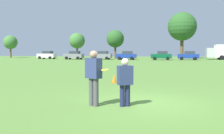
% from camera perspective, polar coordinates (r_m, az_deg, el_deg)
% --- Properties ---
extents(ground_plane, '(155.64, 155.64, 0.00)m').
position_cam_1_polar(ground_plane, '(8.75, 7.02, -8.08)').
color(ground_plane, '#517A33').
extents(player_thrower, '(0.57, 0.49, 1.79)m').
position_cam_1_polar(player_thrower, '(8.04, -4.23, -1.80)').
color(player_thrower, '#4C4C51').
rests_on(player_thrower, ground).
extents(player_defender, '(0.54, 0.45, 1.55)m').
position_cam_1_polar(player_defender, '(7.99, 3.00, -2.92)').
color(player_defender, '#1E234C').
rests_on(player_defender, ground).
extents(frisbee, '(0.27, 0.27, 0.05)m').
position_cam_1_polar(frisbee, '(7.81, -1.54, -0.64)').
color(frisbee, yellow).
extents(traffic_cone, '(0.32, 0.32, 0.48)m').
position_cam_1_polar(traffic_cone, '(13.97, 0.49, -2.72)').
color(traffic_cone, '#D8590C').
rests_on(traffic_cone, ground).
extents(parked_car_near_left, '(4.29, 2.39, 1.82)m').
position_cam_1_polar(parked_car_near_left, '(59.57, -14.66, 2.68)').
color(parked_car_near_left, silver).
rests_on(parked_car_near_left, ground).
extents(parked_car_mid_left, '(4.29, 2.39, 1.82)m').
position_cam_1_polar(parked_car_mid_left, '(55.35, -8.71, 2.69)').
color(parked_car_mid_left, slate).
rests_on(parked_car_mid_left, ground).
extents(parked_car_center, '(4.29, 2.39, 1.82)m').
position_cam_1_polar(parked_car_center, '(54.24, -2.26, 2.71)').
color(parked_car_center, slate).
rests_on(parked_car_center, ground).
extents(parked_car_mid_right, '(4.29, 2.39, 1.82)m').
position_cam_1_polar(parked_car_mid_right, '(52.63, 3.34, 2.68)').
color(parked_car_mid_right, navy).
rests_on(parked_car_mid_right, ground).
extents(parked_car_near_right, '(4.29, 2.39, 1.82)m').
position_cam_1_polar(parked_car_near_right, '(52.01, 11.29, 2.61)').
color(parked_car_near_right, '#0C4C2D').
rests_on(parked_car_near_right, ground).
extents(parked_car_far_right, '(4.29, 2.39, 1.82)m').
position_cam_1_polar(parked_car_far_right, '(53.33, 17.10, 2.54)').
color(parked_car_far_right, navy).
rests_on(parked_car_far_right, ground).
extents(tree_west_oak, '(3.85, 3.85, 6.25)m').
position_cam_1_polar(tree_west_oak, '(75.68, -22.23, 5.26)').
color(tree_west_oak, brown).
rests_on(tree_west_oak, ground).
extents(tree_west_maple, '(3.95, 3.95, 6.42)m').
position_cam_1_polar(tree_west_maple, '(63.50, -8.01, 5.96)').
color(tree_west_maple, brown).
rests_on(tree_west_maple, ground).
extents(tree_center_elm, '(4.31, 4.31, 7.00)m').
position_cam_1_polar(tree_center_elm, '(61.03, 0.76, 6.46)').
color(tree_center_elm, brown).
rests_on(tree_center_elm, ground).
extents(tree_east_birch, '(7.03, 7.03, 11.42)m').
position_cam_1_polar(tree_east_birch, '(64.61, 15.76, 8.88)').
color(tree_east_birch, brown).
rests_on(tree_east_birch, ground).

